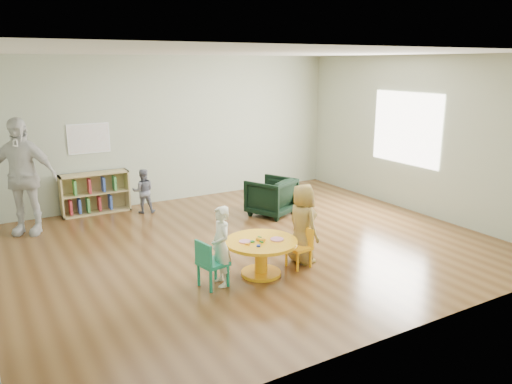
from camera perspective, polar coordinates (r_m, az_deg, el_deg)
room at (r=7.15m, az=-0.78°, el=8.37°), size 7.10×7.00×2.80m
activity_table at (r=6.44m, az=0.59°, el=-6.76°), size 0.93×0.93×0.51m
kid_chair_left at (r=6.12m, az=-5.28°, el=-8.02°), size 0.37×0.37×0.60m
kid_chair_right at (r=6.74m, az=5.16°, el=-6.13°), size 0.32×0.32×0.54m
bookshelf at (r=9.51m, az=-18.01°, el=-0.14°), size 1.20×0.30×0.75m
alphabet_poster at (r=9.45m, az=-18.57°, el=5.82°), size 0.74×0.01×0.54m
armchair at (r=8.93m, az=1.75°, el=-0.53°), size 0.97×0.98×0.67m
child_left at (r=6.12m, az=-4.02°, el=-6.19°), size 0.28×0.39×1.00m
child_right at (r=6.79m, az=5.36°, el=-3.64°), size 0.37×0.55×1.10m
toddler at (r=9.28m, az=-12.76°, el=0.11°), size 0.47×0.41×0.81m
adult_caretaker at (r=8.65m, az=-25.20°, el=1.61°), size 1.18×0.93×1.86m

